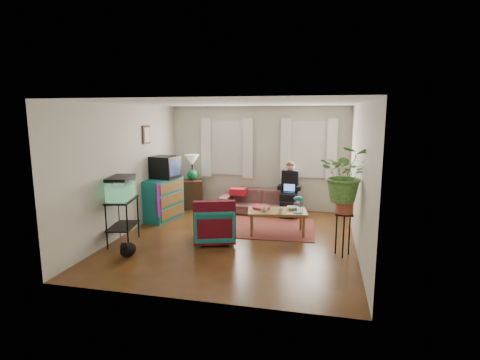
% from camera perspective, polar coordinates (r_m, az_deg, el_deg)
% --- Properties ---
extents(floor, '(4.50, 5.00, 0.01)m').
position_cam_1_polar(floor, '(7.38, -0.69, -8.97)').
color(floor, '#4F2B14').
rests_on(floor, ground).
extents(ceiling, '(4.50, 5.00, 0.01)m').
position_cam_1_polar(ceiling, '(6.98, -0.74, 11.65)').
color(ceiling, white).
rests_on(ceiling, wall_back).
extents(wall_back, '(4.50, 0.01, 2.60)m').
position_cam_1_polar(wall_back, '(9.49, 2.80, 3.33)').
color(wall_back, silver).
rests_on(wall_back, floor).
extents(wall_front, '(4.50, 0.01, 2.60)m').
position_cam_1_polar(wall_front, '(4.71, -7.80, -3.56)').
color(wall_front, silver).
rests_on(wall_front, floor).
extents(wall_left, '(0.01, 5.00, 2.60)m').
position_cam_1_polar(wall_left, '(7.89, -16.82, 1.56)').
color(wall_left, silver).
rests_on(wall_left, floor).
extents(wall_right, '(0.01, 5.00, 2.60)m').
position_cam_1_polar(wall_right, '(6.90, 17.76, 0.36)').
color(wall_right, silver).
rests_on(wall_right, floor).
extents(window_left, '(1.08, 0.04, 1.38)m').
position_cam_1_polar(window_left, '(9.62, -1.93, 4.92)').
color(window_left, white).
rests_on(window_left, wall_back).
extents(window_right, '(1.08, 0.04, 1.38)m').
position_cam_1_polar(window_right, '(9.31, 10.41, 4.60)').
color(window_right, white).
rests_on(window_right, wall_back).
extents(curtains_left, '(1.36, 0.06, 1.50)m').
position_cam_1_polar(curtains_left, '(9.54, -2.05, 4.88)').
color(curtains_left, white).
rests_on(curtains_left, wall_back).
extents(curtains_right, '(1.36, 0.06, 1.50)m').
position_cam_1_polar(curtains_right, '(9.23, 10.39, 4.56)').
color(curtains_right, white).
rests_on(curtains_right, wall_back).
extents(picture_frame, '(0.04, 0.32, 0.40)m').
position_cam_1_polar(picture_frame, '(8.56, -14.03, 6.69)').
color(picture_frame, '#3D2616').
rests_on(picture_frame, wall_left).
extents(area_rug, '(2.06, 1.68, 0.01)m').
position_cam_1_polar(area_rug, '(8.08, 4.09, -7.25)').
color(area_rug, brown).
rests_on(area_rug, floor).
extents(sofa, '(1.99, 0.86, 0.77)m').
position_cam_1_polar(sofa, '(9.19, 3.14, -2.70)').
color(sofa, brown).
rests_on(sofa, floor).
extents(seated_person, '(0.52, 0.62, 1.17)m').
position_cam_1_polar(seated_person, '(9.02, 7.53, -1.71)').
color(seated_person, black).
rests_on(seated_person, sofa).
extents(side_table, '(0.64, 0.64, 0.73)m').
position_cam_1_polar(side_table, '(9.74, -7.22, -2.14)').
color(side_table, '#382315').
rests_on(side_table, floor).
extents(table_lamp, '(0.48, 0.48, 0.67)m').
position_cam_1_polar(table_lamp, '(9.62, -7.30, 1.83)').
color(table_lamp, white).
rests_on(table_lamp, side_table).
extents(dresser, '(0.69, 1.12, 0.95)m').
position_cam_1_polar(dresser, '(8.84, -11.76, -2.81)').
color(dresser, '#125C6D').
rests_on(dresser, floor).
extents(crt_tv, '(0.66, 0.61, 0.50)m').
position_cam_1_polar(crt_tv, '(8.78, -11.44, 1.93)').
color(crt_tv, black).
rests_on(crt_tv, dresser).
extents(aquarium_stand, '(0.57, 0.82, 0.84)m').
position_cam_1_polar(aquarium_stand, '(7.36, -17.41, -6.05)').
color(aquarium_stand, black).
rests_on(aquarium_stand, floor).
extents(aquarium, '(0.51, 0.75, 0.44)m').
position_cam_1_polar(aquarium, '(7.22, -17.68, -1.13)').
color(aquarium, '#7FD899').
rests_on(aquarium, aquarium_stand).
extents(black_cat, '(0.28, 0.39, 0.31)m').
position_cam_1_polar(black_cat, '(6.72, -16.69, -9.95)').
color(black_cat, black).
rests_on(black_cat, floor).
extents(armchair, '(0.92, 0.89, 0.76)m').
position_cam_1_polar(armchair, '(7.16, -3.95, -6.40)').
color(armchair, navy).
rests_on(armchair, floor).
extents(serape_throw, '(0.78, 0.41, 0.63)m').
position_cam_1_polar(serape_throw, '(6.83, -3.90, -5.81)').
color(serape_throw, '#9E0A0A').
rests_on(serape_throw, armchair).
extents(coffee_table, '(1.26, 0.83, 0.49)m').
position_cam_1_polar(coffee_table, '(7.67, 5.65, -6.38)').
color(coffee_table, brown).
rests_on(coffee_table, floor).
extents(cup_a, '(0.15, 0.15, 0.10)m').
position_cam_1_polar(cup_a, '(7.48, 3.69, -4.44)').
color(cup_a, white).
rests_on(cup_a, coffee_table).
extents(cup_b, '(0.12, 0.12, 0.10)m').
position_cam_1_polar(cup_b, '(7.41, 6.17, -4.64)').
color(cup_b, beige).
rests_on(cup_b, coffee_table).
extents(bowl, '(0.27, 0.27, 0.06)m').
position_cam_1_polar(bowl, '(7.72, 8.02, -4.24)').
color(bowl, white).
rests_on(bowl, coffee_table).
extents(snack_tray, '(0.42, 0.42, 0.04)m').
position_cam_1_polar(snack_tray, '(7.74, 3.26, -4.17)').
color(snack_tray, '#B21414').
rests_on(snack_tray, coffee_table).
extents(birdcage, '(0.22, 0.22, 0.34)m').
position_cam_1_polar(birdcage, '(7.44, 8.88, -3.69)').
color(birdcage, '#115B6B').
rests_on(birdcage, coffee_table).
extents(plant_stand, '(0.32, 0.32, 0.75)m').
position_cam_1_polar(plant_stand, '(6.68, 15.42, -8.00)').
color(plant_stand, black).
rests_on(plant_stand, floor).
extents(potted_plant, '(0.87, 0.75, 0.95)m').
position_cam_1_polar(potted_plant, '(6.47, 15.78, -0.43)').
color(potted_plant, '#599947').
rests_on(potted_plant, plant_stand).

